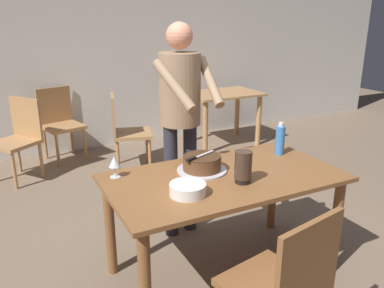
{
  "coord_description": "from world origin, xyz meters",
  "views": [
    {
      "loc": [
        -1.28,
        -2.05,
        1.77
      ],
      "look_at": [
        -0.1,
        0.29,
        0.9
      ],
      "focal_mm": 36.73,
      "sensor_mm": 36.0,
      "label": 1
    }
  ],
  "objects_px": {
    "cake_knife": "(195,158)",
    "person_cutting_cake": "(181,109)",
    "cake_on_platter": "(202,164)",
    "background_chair_1": "(19,136)",
    "background_chair_0": "(125,129)",
    "hurricane_lamp": "(243,167)",
    "water_bottle": "(280,140)",
    "background_chair_3": "(60,121)",
    "main_dining_table": "(224,191)",
    "wine_glass_near": "(114,162)",
    "chair_near_side": "(284,284)",
    "background_table": "(223,104)",
    "plate_stack": "(188,189)"
  },
  "relations": [
    {
      "from": "hurricane_lamp",
      "to": "background_chair_1",
      "type": "xyz_separation_m",
      "value": [
        -1.17,
        2.65,
        -0.37
      ]
    },
    {
      "from": "wine_glass_near",
      "to": "person_cutting_cake",
      "type": "distance_m",
      "value": 0.75
    },
    {
      "from": "background_table",
      "to": "chair_near_side",
      "type": "bearing_deg",
      "value": -116.35
    },
    {
      "from": "plate_stack",
      "to": "wine_glass_near",
      "type": "height_order",
      "value": "wine_glass_near"
    },
    {
      "from": "main_dining_table",
      "to": "hurricane_lamp",
      "type": "height_order",
      "value": "hurricane_lamp"
    },
    {
      "from": "cake_on_platter",
      "to": "cake_knife",
      "type": "distance_m",
      "value": 0.1
    },
    {
      "from": "water_bottle",
      "to": "main_dining_table",
      "type": "bearing_deg",
      "value": -163.63
    },
    {
      "from": "person_cutting_cake",
      "to": "water_bottle",
      "type": "bearing_deg",
      "value": -36.9
    },
    {
      "from": "water_bottle",
      "to": "chair_near_side",
      "type": "height_order",
      "value": "water_bottle"
    },
    {
      "from": "main_dining_table",
      "to": "chair_near_side",
      "type": "relative_size",
      "value": 1.73
    },
    {
      "from": "water_bottle",
      "to": "cake_knife",
      "type": "bearing_deg",
      "value": -175.2
    },
    {
      "from": "cake_on_platter",
      "to": "water_bottle",
      "type": "xyz_separation_m",
      "value": [
        0.69,
        0.04,
        0.06
      ]
    },
    {
      "from": "background_chair_0",
      "to": "background_chair_3",
      "type": "distance_m",
      "value": 0.96
    },
    {
      "from": "wine_glass_near",
      "to": "background_chair_0",
      "type": "distance_m",
      "value": 2.08
    },
    {
      "from": "main_dining_table",
      "to": "hurricane_lamp",
      "type": "bearing_deg",
      "value": -73.13
    },
    {
      "from": "background_table",
      "to": "background_chair_1",
      "type": "bearing_deg",
      "value": -178.91
    },
    {
      "from": "main_dining_table",
      "to": "background_chair_1",
      "type": "relative_size",
      "value": 1.73
    },
    {
      "from": "cake_knife",
      "to": "person_cutting_cake",
      "type": "xyz_separation_m",
      "value": [
        0.14,
        0.53,
        0.21
      ]
    },
    {
      "from": "cake_on_platter",
      "to": "water_bottle",
      "type": "bearing_deg",
      "value": 3.05
    },
    {
      "from": "person_cutting_cake",
      "to": "background_chair_1",
      "type": "distance_m",
      "value": 2.25
    },
    {
      "from": "hurricane_lamp",
      "to": "background_chair_3",
      "type": "bearing_deg",
      "value": 101.82
    },
    {
      "from": "cake_on_platter",
      "to": "cake_knife",
      "type": "height_order",
      "value": "cake_knife"
    },
    {
      "from": "main_dining_table",
      "to": "cake_on_platter",
      "type": "xyz_separation_m",
      "value": [
        -0.1,
        0.14,
        0.16
      ]
    },
    {
      "from": "background_chair_0",
      "to": "background_chair_3",
      "type": "relative_size",
      "value": 1.0
    },
    {
      "from": "cake_on_platter",
      "to": "chair_near_side",
      "type": "xyz_separation_m",
      "value": [
        -0.04,
        -0.94,
        -0.31
      ]
    },
    {
      "from": "hurricane_lamp",
      "to": "background_chair_3",
      "type": "relative_size",
      "value": 0.23
    },
    {
      "from": "wine_glass_near",
      "to": "background_chair_3",
      "type": "distance_m",
      "value": 2.7
    },
    {
      "from": "chair_near_side",
      "to": "background_chair_1",
      "type": "relative_size",
      "value": 1.0
    },
    {
      "from": "background_chair_0",
      "to": "background_chair_1",
      "type": "height_order",
      "value": "same"
    },
    {
      "from": "cake_on_platter",
      "to": "background_chair_1",
      "type": "xyz_separation_m",
      "value": [
        -1.03,
        2.36,
        -0.31
      ]
    },
    {
      "from": "person_cutting_cake",
      "to": "chair_near_side",
      "type": "bearing_deg",
      "value": -94.56
    },
    {
      "from": "cake_on_platter",
      "to": "background_chair_1",
      "type": "height_order",
      "value": "background_chair_1"
    },
    {
      "from": "water_bottle",
      "to": "background_chair_3",
      "type": "relative_size",
      "value": 0.28
    },
    {
      "from": "hurricane_lamp",
      "to": "person_cutting_cake",
      "type": "bearing_deg",
      "value": 94.62
    },
    {
      "from": "plate_stack",
      "to": "background_chair_1",
      "type": "distance_m",
      "value": 2.78
    },
    {
      "from": "wine_glass_near",
      "to": "background_chair_1",
      "type": "height_order",
      "value": "background_chair_1"
    },
    {
      "from": "hurricane_lamp",
      "to": "background_chair_0",
      "type": "distance_m",
      "value": 2.42
    },
    {
      "from": "wine_glass_near",
      "to": "plate_stack",
      "type": "bearing_deg",
      "value": -55.71
    },
    {
      "from": "cake_knife",
      "to": "water_bottle",
      "type": "distance_m",
      "value": 0.76
    },
    {
      "from": "plate_stack",
      "to": "hurricane_lamp",
      "type": "relative_size",
      "value": 1.05
    },
    {
      "from": "person_cutting_cake",
      "to": "background_table",
      "type": "distance_m",
      "value": 2.51
    },
    {
      "from": "cake_knife",
      "to": "chair_near_side",
      "type": "height_order",
      "value": "chair_near_side"
    },
    {
      "from": "background_table",
      "to": "background_chair_1",
      "type": "relative_size",
      "value": 1.11
    },
    {
      "from": "background_chair_3",
      "to": "chair_near_side",
      "type": "bearing_deg",
      "value": -82.82
    },
    {
      "from": "cake_knife",
      "to": "background_chair_0",
      "type": "xyz_separation_m",
      "value": [
        0.18,
        2.13,
        -0.37
      ]
    },
    {
      "from": "plate_stack",
      "to": "background_chair_3",
      "type": "relative_size",
      "value": 0.24
    },
    {
      "from": "cake_knife",
      "to": "background_chair_0",
      "type": "relative_size",
      "value": 0.29
    },
    {
      "from": "chair_near_side",
      "to": "background_chair_0",
      "type": "height_order",
      "value": "same"
    },
    {
      "from": "cake_knife",
      "to": "wine_glass_near",
      "type": "bearing_deg",
      "value": 158.85
    },
    {
      "from": "hurricane_lamp",
      "to": "background_chair_1",
      "type": "height_order",
      "value": "hurricane_lamp"
    }
  ]
}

